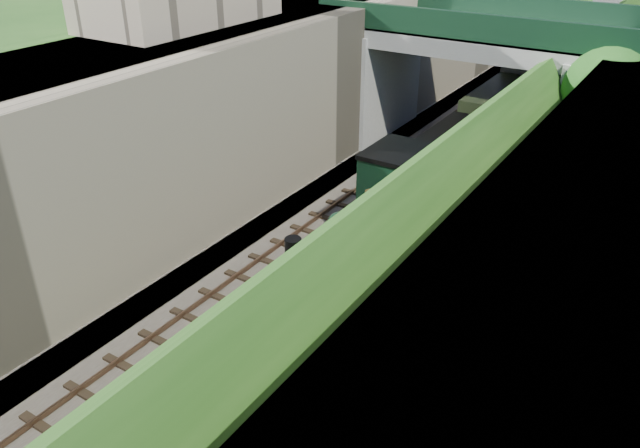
# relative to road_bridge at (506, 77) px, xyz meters

# --- Properties ---
(trackbed) EXTENTS (10.00, 90.00, 0.20)m
(trackbed) POSITION_rel_road_bridge_xyz_m (-0.94, -4.00, -3.98)
(trackbed) COLOR #473F38
(trackbed) RESTS_ON ground
(retaining_wall) EXTENTS (1.00, 90.00, 7.00)m
(retaining_wall) POSITION_rel_road_bridge_xyz_m (-6.44, -4.00, -0.58)
(retaining_wall) COLOR #756B56
(retaining_wall) RESTS_ON ground
(street_plateau_left) EXTENTS (6.00, 90.00, 7.00)m
(street_plateau_left) POSITION_rel_road_bridge_xyz_m (-9.94, -4.00, -0.58)
(street_plateau_left) COLOR #262628
(street_plateau_left) RESTS_ON ground
(embankment_slope) EXTENTS (4.61, 90.00, 6.36)m
(embankment_slope) POSITION_rel_road_bridge_xyz_m (4.06, -3.06, -1.31)
(embankment_slope) COLOR #1E4714
(embankment_slope) RESTS_ON ground
(track_left) EXTENTS (2.50, 90.00, 0.20)m
(track_left) POSITION_rel_road_bridge_xyz_m (-2.94, -4.00, -3.83)
(track_left) COLOR black
(track_left) RESTS_ON trackbed
(track_right) EXTENTS (2.50, 90.00, 0.20)m
(track_right) POSITION_rel_road_bridge_xyz_m (0.26, -4.00, -3.83)
(track_right) COLOR black
(track_right) RESTS_ON trackbed
(road_bridge) EXTENTS (16.00, 6.40, 7.25)m
(road_bridge) POSITION_rel_road_bridge_xyz_m (0.00, 0.00, 0.00)
(road_bridge) COLOR gray
(road_bridge) RESTS_ON ground
(tree) EXTENTS (3.60, 3.80, 6.60)m
(tree) POSITION_rel_road_bridge_xyz_m (4.97, -2.74, 0.57)
(tree) COLOR black
(tree) RESTS_ON ground
(locomotive) EXTENTS (3.10, 10.22, 3.83)m
(locomotive) POSITION_rel_road_bridge_xyz_m (0.26, -13.85, -2.18)
(locomotive) COLOR black
(locomotive) RESTS_ON trackbed
(tender) EXTENTS (2.70, 6.00, 3.05)m
(tender) POSITION_rel_road_bridge_xyz_m (0.26, -6.49, -2.46)
(tender) COLOR black
(tender) RESTS_ON trackbed
(coach_front) EXTENTS (2.90, 18.00, 3.70)m
(coach_front) POSITION_rel_road_bridge_xyz_m (0.26, 6.11, -2.03)
(coach_front) COLOR black
(coach_front) RESTS_ON trackbed
(coach_middle) EXTENTS (2.90, 18.00, 3.70)m
(coach_middle) POSITION_rel_road_bridge_xyz_m (0.26, 24.91, -2.03)
(coach_middle) COLOR black
(coach_middle) RESTS_ON trackbed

